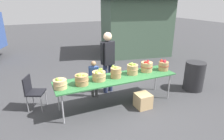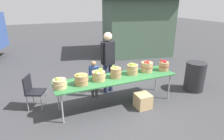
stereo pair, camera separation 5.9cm
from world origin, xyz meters
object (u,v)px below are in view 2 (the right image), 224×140
at_px(apple_basket_green_0, 60,83).
at_px(trash_barrel, 195,76).
at_px(apple_basket_green_3, 116,72).
at_px(child_customer, 94,76).
at_px(produce_crate, 143,101).
at_px(vendor_adult, 108,58).
at_px(apple_basket_green_2, 99,75).
at_px(apple_basket_green_1, 81,79).
at_px(apple_basket_red_0, 147,67).
at_px(folding_chair, 33,90).
at_px(apple_basket_red_1, 164,66).
at_px(market_table, 117,79).
at_px(apple_basket_green_4, 132,69).

xyz_separation_m(apple_basket_green_0, trash_barrel, (3.91, -0.08, -0.43)).
bearing_deg(apple_basket_green_3, trash_barrel, -3.55).
height_order(child_customer, produce_crate, child_customer).
relative_size(vendor_adult, produce_crate, 4.79).
bearing_deg(apple_basket_green_0, apple_basket_green_2, 5.07).
bearing_deg(apple_basket_green_0, apple_basket_green_1, -0.41).
xyz_separation_m(apple_basket_red_0, trash_barrel, (1.58, -0.21, -0.46)).
distance_m(vendor_adult, trash_barrel, 2.66).
bearing_deg(folding_chair, apple_basket_red_1, -77.16).
bearing_deg(market_table, child_customer, 122.35).
height_order(apple_basket_green_4, child_customer, apple_basket_green_4).
relative_size(apple_basket_green_1, apple_basket_red_1, 1.08).
distance_m(trash_barrel, produce_crate, 2.00).
distance_m(apple_basket_green_1, trash_barrel, 3.45).
relative_size(apple_basket_green_4, trash_barrel, 0.36).
relative_size(child_customer, produce_crate, 2.86).
distance_m(market_table, apple_basket_red_1, 1.42).
bearing_deg(child_customer, apple_basket_green_1, 79.40).
height_order(apple_basket_green_1, folding_chair, apple_basket_green_1).
distance_m(folding_chair, produce_crate, 2.75).
xyz_separation_m(apple_basket_green_0, vendor_adult, (1.48, 0.82, 0.18)).
bearing_deg(child_customer, trash_barrel, -168.28).
bearing_deg(apple_basket_green_1, folding_chair, 146.63).
distance_m(apple_basket_green_3, apple_basket_green_4, 0.49).
bearing_deg(apple_basket_green_0, market_table, 2.42).
bearing_deg(trash_barrel, vendor_adult, 159.74).
xyz_separation_m(vendor_adult, folding_chair, (-2.05, -0.13, -0.53)).
height_order(apple_basket_red_0, trash_barrel, apple_basket_red_0).
bearing_deg(apple_basket_green_1, vendor_adult, 39.80).
relative_size(apple_basket_green_1, folding_chair, 0.37).
xyz_separation_m(apple_basket_green_0, apple_basket_green_3, (1.38, 0.08, 0.03)).
xyz_separation_m(apple_basket_green_0, apple_basket_green_4, (1.87, 0.11, 0.03)).
distance_m(apple_basket_red_0, trash_barrel, 1.66).
bearing_deg(folding_chair, apple_basket_red_0, -77.00).
xyz_separation_m(apple_basket_green_0, child_customer, (1.01, 0.69, -0.24)).
distance_m(apple_basket_green_1, apple_basket_green_3, 0.90).
distance_m(folding_chair, trash_barrel, 4.55).
height_order(market_table, apple_basket_green_0, apple_basket_green_0).
bearing_deg(child_customer, apple_basket_red_1, -173.42).
distance_m(apple_basket_red_1, trash_barrel, 1.19).
height_order(apple_basket_green_1, produce_crate, apple_basket_green_1).
distance_m(apple_basket_green_0, apple_basket_green_4, 1.88).
distance_m(apple_basket_green_3, apple_basket_red_0, 0.95).
height_order(apple_basket_red_0, child_customer, apple_basket_red_0).
bearing_deg(folding_chair, trash_barrel, -75.88).
bearing_deg(apple_basket_green_4, apple_basket_green_1, -175.26).
bearing_deg(apple_basket_red_1, child_customer, 160.16).
distance_m(market_table, apple_basket_green_4, 0.51).
bearing_deg(apple_basket_green_3, child_customer, 121.94).
distance_m(apple_basket_green_0, apple_basket_green_1, 0.49).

